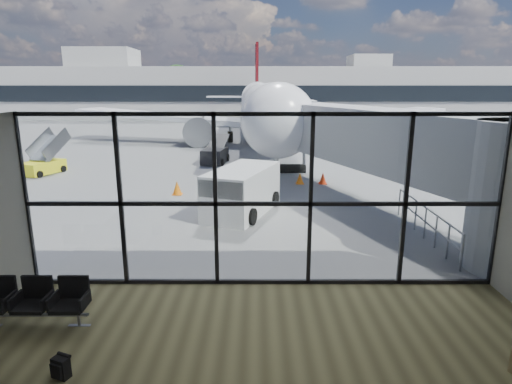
{
  "coord_description": "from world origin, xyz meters",
  "views": [
    {
      "loc": [
        -0.16,
        -10.42,
        5.09
      ],
      "look_at": [
        -0.18,
        3.0,
        1.76
      ],
      "focal_mm": 30.0,
      "sensor_mm": 36.0,
      "label": 1
    }
  ],
  "objects_px": {
    "backpack": "(61,368)",
    "belt_loader": "(215,154)",
    "airliner": "(263,107)",
    "mobile_stairs": "(43,165)",
    "seating_row": "(35,299)",
    "service_van": "(241,191)"
  },
  "relations": [
    {
      "from": "backpack",
      "to": "belt_loader",
      "type": "height_order",
      "value": "belt_loader"
    },
    {
      "from": "airliner",
      "to": "mobile_stairs",
      "type": "distance_m",
      "value": 20.97
    },
    {
      "from": "seating_row",
      "to": "belt_loader",
      "type": "xyz_separation_m",
      "value": [
        2.01,
        20.44,
        0.01
      ]
    },
    {
      "from": "belt_loader",
      "to": "mobile_stairs",
      "type": "xyz_separation_m",
      "value": [
        -9.96,
        -3.81,
        -0.08
      ]
    },
    {
      "from": "service_van",
      "to": "belt_loader",
      "type": "xyz_separation_m",
      "value": [
        -2.2,
        12.02,
        -0.37
      ]
    },
    {
      "from": "airliner",
      "to": "mobile_stairs",
      "type": "bearing_deg",
      "value": -131.81
    },
    {
      "from": "seating_row",
      "to": "backpack",
      "type": "distance_m",
      "value": 2.31
    },
    {
      "from": "service_van",
      "to": "mobile_stairs",
      "type": "distance_m",
      "value": 14.68
    },
    {
      "from": "seating_row",
      "to": "mobile_stairs",
      "type": "bearing_deg",
      "value": 115.48
    },
    {
      "from": "backpack",
      "to": "mobile_stairs",
      "type": "bearing_deg",
      "value": 138.98
    },
    {
      "from": "backpack",
      "to": "belt_loader",
      "type": "distance_m",
      "value": 22.3
    },
    {
      "from": "seating_row",
      "to": "backpack",
      "type": "relative_size",
      "value": 5.38
    },
    {
      "from": "mobile_stairs",
      "to": "seating_row",
      "type": "bearing_deg",
      "value": -44.62
    },
    {
      "from": "belt_loader",
      "to": "mobile_stairs",
      "type": "relative_size",
      "value": 1.2
    },
    {
      "from": "backpack",
      "to": "service_van",
      "type": "relative_size",
      "value": 0.09
    },
    {
      "from": "service_van",
      "to": "belt_loader",
      "type": "bearing_deg",
      "value": 120.59
    },
    {
      "from": "airliner",
      "to": "service_van",
      "type": "xyz_separation_m",
      "value": [
        -1.2,
        -24.15,
        -2.26
      ]
    },
    {
      "from": "belt_loader",
      "to": "airliner",
      "type": "bearing_deg",
      "value": 81.67
    },
    {
      "from": "service_van",
      "to": "mobile_stairs",
      "type": "height_order",
      "value": "mobile_stairs"
    },
    {
      "from": "service_van",
      "to": "belt_loader",
      "type": "relative_size",
      "value": 1.19
    },
    {
      "from": "service_van",
      "to": "airliner",
      "type": "bearing_deg",
      "value": 107.37
    },
    {
      "from": "backpack",
      "to": "mobile_stairs",
      "type": "distance_m",
      "value": 20.68
    }
  ]
}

